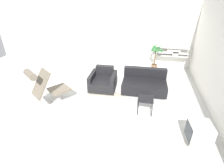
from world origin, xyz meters
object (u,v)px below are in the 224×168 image
(lounge_chair, at_px, (46,85))
(armchair_red, at_px, (103,82))
(side_table, at_px, (146,100))
(potted_plant, at_px, (155,57))
(crt_television, at_px, (199,134))
(shelf_unit, at_px, (173,52))
(couch_low, at_px, (144,84))

(lounge_chair, relative_size, armchair_red, 1.33)
(lounge_chair, bearing_deg, armchair_red, 81.15)
(lounge_chair, height_order, side_table, lounge_chair)
(lounge_chair, xyz_separation_m, potted_plant, (3.02, 3.10, -0.06))
(side_table, xyz_separation_m, crt_television, (1.14, -0.97, -0.08))
(crt_television, relative_size, shelf_unit, 0.35)
(side_table, bearing_deg, crt_television, -40.46)
(side_table, xyz_separation_m, potted_plant, (0.29, 2.89, 0.24))
(crt_television, bearing_deg, lounge_chair, 73.41)
(lounge_chair, height_order, couch_low, lounge_chair)
(crt_television, bearing_deg, armchair_red, 46.18)
(side_table, height_order, shelf_unit, shelf_unit)
(lounge_chair, distance_m, side_table, 2.76)
(couch_low, distance_m, crt_television, 2.46)
(couch_low, relative_size, shelf_unit, 0.88)
(lounge_chair, xyz_separation_m, side_table, (2.74, 0.22, -0.30))
(shelf_unit, bearing_deg, couch_low, -116.64)
(couch_low, distance_m, potted_plant, 1.79)
(side_table, relative_size, potted_plant, 0.37)
(side_table, distance_m, shelf_unit, 3.42)
(armchair_red, height_order, shelf_unit, shelf_unit)
(crt_television, height_order, potted_plant, potted_plant)
(armchair_red, height_order, potted_plant, potted_plant)
(armchair_red, relative_size, crt_television, 1.58)
(lounge_chair, bearing_deg, side_table, 41.71)
(armchair_red, bearing_deg, crt_television, 140.10)
(couch_low, bearing_deg, lounge_chair, 26.98)
(crt_television, height_order, shelf_unit, shelf_unit)
(lounge_chair, relative_size, couch_low, 0.83)
(armchair_red, xyz_separation_m, potted_plant, (1.71, 1.84, 0.36))
(couch_low, height_order, potted_plant, potted_plant)
(potted_plant, bearing_deg, couch_low, -101.64)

